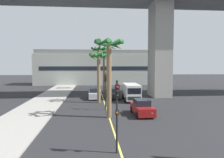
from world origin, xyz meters
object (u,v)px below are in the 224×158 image
at_px(car_queue_third, 142,108).
at_px(traffic_light_median_far, 106,86).
at_px(palm_tree_near_median, 104,59).
at_px(palm_tree_farthest_median, 99,55).
at_px(palm_tree_mid_median, 109,57).
at_px(car_queue_second, 113,94).
at_px(palm_tree_far_median, 99,64).
at_px(delivery_van, 131,92).
at_px(car_queue_front, 94,94).
at_px(traffic_light_median_near, 117,107).

height_order(car_queue_third, traffic_light_median_far, traffic_light_median_far).
xyz_separation_m(palm_tree_near_median, palm_tree_farthest_median, (-0.65, 5.86, 0.97)).
bearing_deg(palm_tree_mid_median, palm_tree_farthest_median, 90.39).
bearing_deg(car_queue_second, palm_tree_far_median, -121.90).
xyz_separation_m(palm_tree_mid_median, palm_tree_farthest_median, (-0.17, 24.59, 1.25)).
xyz_separation_m(palm_tree_near_median, palm_tree_far_median, (-1.23, -10.41, -0.92)).
bearing_deg(palm_tree_far_median, palm_tree_farthest_median, 87.96).
bearing_deg(palm_tree_near_median, delivery_van, -69.50).
bearing_deg(car_queue_second, delivery_van, -43.41).
bearing_deg(palm_tree_farthest_median, car_queue_front, -95.10).
relative_size(car_queue_second, traffic_light_median_far, 0.99).
bearing_deg(car_queue_front, traffic_light_median_far, -81.84).
height_order(car_queue_second, traffic_light_median_far, traffic_light_median_far).
distance_m(traffic_light_median_near, traffic_light_median_far, 12.11).
relative_size(traffic_light_median_far, palm_tree_far_median, 0.62).
xyz_separation_m(delivery_van, traffic_light_median_far, (-4.02, -6.03, 1.43)).
bearing_deg(traffic_light_median_far, car_queue_second, 79.22).
height_order(traffic_light_median_far, palm_tree_mid_median, palm_tree_mid_median).
height_order(car_queue_front, palm_tree_far_median, palm_tree_far_median).
distance_m(traffic_light_median_near, palm_tree_far_median, 17.06).
xyz_separation_m(car_queue_front, traffic_light_median_near, (1.10, -20.40, 1.99)).
distance_m(car_queue_front, delivery_van, 5.71).
bearing_deg(palm_tree_near_median, traffic_light_median_near, -91.46).
relative_size(traffic_light_median_near, palm_tree_near_median, 0.56).
distance_m(traffic_light_median_far, palm_tree_mid_median, 4.72).
relative_size(delivery_van, palm_tree_farthest_median, 0.60).
bearing_deg(palm_tree_farthest_median, traffic_light_median_far, -89.86).
bearing_deg(traffic_light_median_near, car_queue_front, 93.07).
bearing_deg(car_queue_second, palm_tree_near_median, 98.20).
distance_m(car_queue_third, palm_tree_mid_median, 6.19).
bearing_deg(car_queue_third, palm_tree_mid_median, -166.49).
bearing_deg(car_queue_second, traffic_light_median_near, -94.70).
height_order(car_queue_front, delivery_van, delivery_van).
height_order(palm_tree_near_median, palm_tree_mid_median, palm_tree_mid_median).
relative_size(palm_tree_far_median, palm_tree_farthest_median, 0.76).
bearing_deg(car_queue_second, traffic_light_median_far, -100.78).
relative_size(traffic_light_median_far, palm_tree_near_median, 0.56).
xyz_separation_m(traffic_light_median_near, traffic_light_median_far, (0.09, 12.11, 0.00)).
bearing_deg(palm_tree_farthest_median, car_queue_second, -82.64).
relative_size(car_queue_front, traffic_light_median_near, 0.98).
height_order(delivery_van, palm_tree_farthest_median, palm_tree_farthest_median).
bearing_deg(palm_tree_near_median, car_queue_third, -80.66).
height_order(traffic_light_median_far, palm_tree_near_median, palm_tree_near_median).
height_order(traffic_light_median_far, palm_tree_farthest_median, palm_tree_farthest_median).
relative_size(palm_tree_mid_median, palm_tree_far_median, 1.12).
relative_size(car_queue_front, palm_tree_mid_median, 0.54).
xyz_separation_m(car_queue_third, palm_tree_mid_median, (-3.43, -0.82, 5.09)).
xyz_separation_m(car_queue_third, palm_tree_far_median, (-4.18, 7.50, 4.46)).
distance_m(delivery_van, palm_tree_near_median, 10.88).
bearing_deg(traffic_light_median_near, traffic_light_median_far, 89.55).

